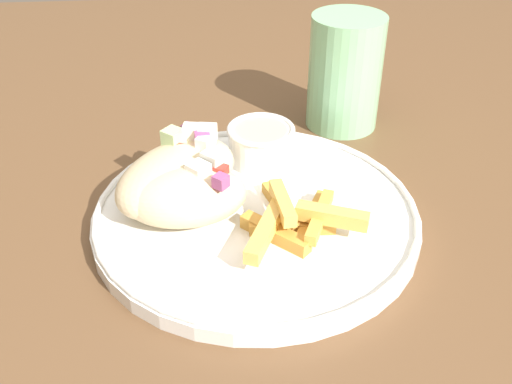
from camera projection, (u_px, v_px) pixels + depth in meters
name	position (u px, v px, depth m)	size (l,w,h in m)	color
table	(293.00, 271.00, 0.59)	(1.33, 1.33, 0.76)	brown
plate	(256.00, 214.00, 0.53)	(0.29, 0.29, 0.02)	white
pita_sandwich_near	(186.00, 195.00, 0.51)	(0.11, 0.08, 0.06)	beige
pita_sandwich_far	(177.00, 175.00, 0.53)	(0.15, 0.15, 0.06)	beige
fries_pile	(294.00, 220.00, 0.50)	(0.11, 0.12, 0.03)	gold
sauce_ramekin	(261.00, 142.00, 0.59)	(0.07, 0.07, 0.04)	white
water_glass	(344.00, 78.00, 0.66)	(0.08, 0.08, 0.13)	#8CCC93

